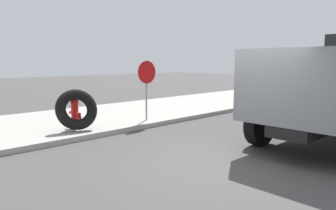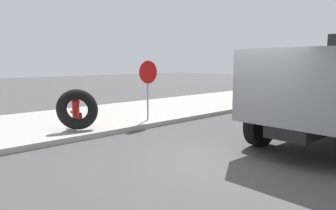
% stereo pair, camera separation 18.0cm
% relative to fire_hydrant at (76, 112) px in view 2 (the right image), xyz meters
% --- Properties ---
extents(ground_plane, '(80.00, 80.00, 0.00)m').
position_rel_fire_hydrant_xyz_m(ground_plane, '(0.91, -4.99, -0.64)').
color(ground_plane, '#423F3F').
extents(sidewalk_curb, '(36.00, 5.00, 0.15)m').
position_rel_fire_hydrant_xyz_m(sidewalk_curb, '(0.91, 1.51, -0.56)').
color(sidewalk_curb, '#99968E').
rests_on(sidewalk_curb, ground).
extents(fire_hydrant, '(0.24, 0.55, 0.91)m').
position_rel_fire_hydrant_xyz_m(fire_hydrant, '(0.00, 0.00, 0.00)').
color(fire_hydrant, red).
rests_on(fire_hydrant, sidewalk_curb).
extents(loose_tire, '(1.34, 0.98, 1.23)m').
position_rel_fire_hydrant_xyz_m(loose_tire, '(-0.11, -0.30, 0.13)').
color(loose_tire, black).
rests_on(loose_tire, sidewalk_curb).
extents(stop_sign, '(0.76, 0.08, 2.00)m').
position_rel_fire_hydrant_xyz_m(stop_sign, '(2.41, -0.47, 0.90)').
color(stop_sign, gray).
rests_on(stop_sign, sidewalk_curb).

